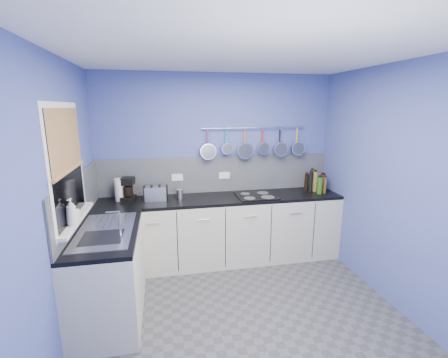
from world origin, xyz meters
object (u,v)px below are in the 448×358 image
object	(u,v)px
soap_bottle_b	(74,213)
canister	(180,194)
toaster	(156,193)
soap_bottle_a	(71,212)
paper_towel	(120,190)
hob	(256,196)
coffee_maker	(128,189)

from	to	relation	value
soap_bottle_b	canister	xyz separation A→B (m)	(1.00, 1.07, -0.18)
toaster	soap_bottle_b	bearing A→B (deg)	-124.26
soap_bottle_a	paper_towel	bearing A→B (deg)	78.16
soap_bottle_a	hob	distance (m)	2.27
toaster	paper_towel	bearing A→B (deg)	170.01
hob	coffee_maker	bearing A→B (deg)	174.97
soap_bottle_a	toaster	world-z (taller)	soap_bottle_a
paper_towel	soap_bottle_a	bearing A→B (deg)	-101.84
soap_bottle_b	canister	bearing A→B (deg)	47.12
paper_towel	canister	world-z (taller)	paper_towel
soap_bottle_a	paper_towel	distance (m)	1.23
coffee_maker	toaster	size ratio (longest dim) A/B	1.05
coffee_maker	canister	distance (m)	0.65
coffee_maker	canister	bearing A→B (deg)	5.72
hob	soap_bottle_a	bearing A→B (deg)	-152.52
soap_bottle_a	toaster	bearing A→B (deg)	58.40
canister	soap_bottle_b	bearing A→B (deg)	-132.88
soap_bottle_a	hob	bearing A→B (deg)	27.48
hob	soap_bottle_b	bearing A→B (deg)	-154.03
canister	coffee_maker	bearing A→B (deg)	175.94
soap_bottle_b	paper_towel	distance (m)	1.16
toaster	hob	distance (m)	1.31
soap_bottle_a	paper_towel	xyz separation A→B (m)	(0.25, 1.20, -0.13)
paper_towel	coffee_maker	bearing A→B (deg)	-6.77
paper_towel	canister	size ratio (longest dim) A/B	2.37
paper_towel	canister	distance (m)	0.75
paper_towel	coffee_maker	world-z (taller)	coffee_maker
soap_bottle_a	coffee_maker	world-z (taller)	soap_bottle_a
soap_bottle_a	canister	bearing A→B (deg)	48.82
coffee_maker	canister	world-z (taller)	coffee_maker
coffee_maker	soap_bottle_b	bearing A→B (deg)	-97.59
soap_bottle_a	hob	world-z (taller)	soap_bottle_a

